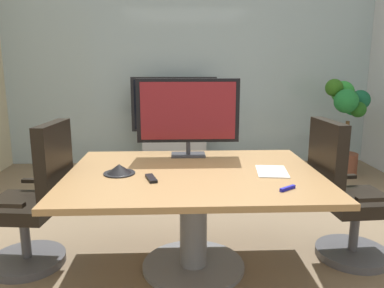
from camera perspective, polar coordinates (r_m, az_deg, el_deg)
The scene contains 12 objects.
ground_plane at distance 3.09m, azimuth 1.72°, elevation -16.86°, with size 6.99×6.99×0.00m, color #7A664C.
wall_back_glass_partition at distance 5.70m, azimuth -0.37°, elevation 11.68°, with size 5.48×0.10×2.91m, color #9EB2B7.
conference_table at distance 2.74m, azimuth 0.22°, elevation -7.93°, with size 1.77×1.33×0.74m.
office_chair_left at distance 3.04m, azimuth -22.65°, elevation -8.89°, with size 0.62×0.60×1.09m.
office_chair_right at distance 3.14m, azimuth 22.13°, elevation -8.20°, with size 0.61×0.59×1.09m.
tv_monitor at distance 3.09m, azimuth -0.59°, elevation 4.73°, with size 0.84×0.18×0.64m.
wall_display_unit at distance 5.44m, azimuth -2.68°, elevation 0.92°, with size 1.20×0.36×1.31m.
potted_plant at distance 5.44m, azimuth 22.48°, elevation 4.24°, with size 0.63×0.62×1.30m.
conference_phone at distance 2.68m, azimuth -10.95°, elevation -3.82°, with size 0.22×0.22×0.07m.
remote_control at distance 2.52m, azimuth -6.19°, elevation -5.18°, with size 0.05×0.17×0.02m, color black.
whiteboard_marker at distance 2.38m, azimuth 14.26°, elevation -6.51°, with size 0.13×0.02×0.02m, color #1919A5.
paper_notepad at distance 2.74m, azimuth 11.99°, elevation -4.08°, with size 0.21×0.30×0.01m, color white.
Camera 1 is at (-0.20, -2.70, 1.50)m, focal length 35.27 mm.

